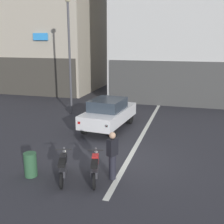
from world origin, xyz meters
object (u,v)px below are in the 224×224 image
motorcycle_black_row_leftmost (63,167)px  trash_bin (30,165)px  car_white_crossing_near (109,113)px  street_lamp (69,45)px  person_by_motorcycles (112,155)px  motorcycle_red_row_left_mid (95,168)px

motorcycle_black_row_leftmost → trash_bin: (-1.20, -0.08, -0.03)m
car_white_crossing_near → motorcycle_black_row_leftmost: (0.16, -5.88, -0.43)m
motorcycle_black_row_leftmost → street_lamp: bearing=112.1°
car_white_crossing_near → person_by_motorcycles: (1.74, -5.38, -0.03)m
street_lamp → motorcycle_red_row_left_mid: (4.48, -8.18, -3.86)m
car_white_crossing_near → person_by_motorcycles: 5.66m
trash_bin → motorcycle_black_row_leftmost: bearing=3.7°
motorcycle_black_row_leftmost → trash_bin: size_ratio=1.88×
street_lamp → car_white_crossing_near: bearing=-37.9°
car_white_crossing_near → street_lamp: (-3.27, 2.54, 3.44)m
car_white_crossing_near → trash_bin: (-1.04, -5.96, -0.46)m
trash_bin → person_by_motorcycles: bearing=11.8°
motorcycle_red_row_left_mid → person_by_motorcycles: 0.71m
car_white_crossing_near → trash_bin: bearing=-99.9°
motorcycle_black_row_leftmost → motorcycle_red_row_left_mid: same height
motorcycle_black_row_leftmost → car_white_crossing_near: bearing=91.6°
motorcycle_red_row_left_mid → trash_bin: size_ratio=1.91×
motorcycle_red_row_left_mid → trash_bin: 2.27m
car_white_crossing_near → street_lamp: street_lamp is taller
street_lamp → motorcycle_black_row_leftmost: bearing=-67.9°
street_lamp → trash_bin: size_ratio=8.41×
street_lamp → person_by_motorcycles: street_lamp is taller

